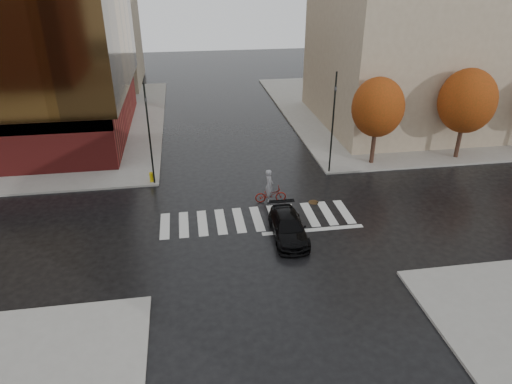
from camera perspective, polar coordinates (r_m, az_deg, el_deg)
The scene contains 13 objects.
ground at distance 27.20m, azimuth 0.31°, elevation -3.87°, with size 120.00×120.00×0.00m, color black.
sidewalk_nw at distance 49.28m, azimuth -29.26°, elevation 7.08°, with size 30.00×30.00×0.15m, color gray.
sidewalk_ne at distance 52.45m, azimuth 19.89°, elevation 9.94°, with size 30.00×30.00×0.15m, color gray.
crosswalk at distance 27.63m, azimuth 0.14°, elevation -3.34°, with size 12.00×3.00×0.01m, color silver.
building_ne_tan at distance 45.43m, azimuth 19.43°, elevation 19.41°, with size 16.00×16.00×18.00m, color gray.
tree_ne_a at distance 34.78m, azimuth 14.99°, elevation 10.17°, with size 3.80×3.80×6.50m.
tree_ne_b at distance 38.07m, azimuth 24.89°, elevation 10.27°, with size 4.20×4.20×6.89m.
sedan at distance 25.60m, azimuth 4.06°, elevation -4.40°, with size 1.80×4.43×1.28m, color black.
cyclist at distance 29.17m, azimuth 1.78°, elevation 0.10°, with size 2.03×0.80×2.28m.
traffic_light_nw at distance 31.07m, azimuth -13.27°, elevation 7.71°, with size 0.19×0.16×6.97m.
traffic_light_ne at distance 32.54m, azimuth 9.63°, elevation 9.24°, with size 0.18×0.21×7.24m.
fire_hydrant at distance 32.55m, azimuth -12.96°, elevation 1.93°, with size 0.27×0.27×0.75m.
manhole at distance 29.70m, azimuth 7.19°, elevation -1.28°, with size 0.65×0.65×0.01m, color #49331A.
Camera 1 is at (-3.83, -23.09, 13.86)m, focal length 32.00 mm.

